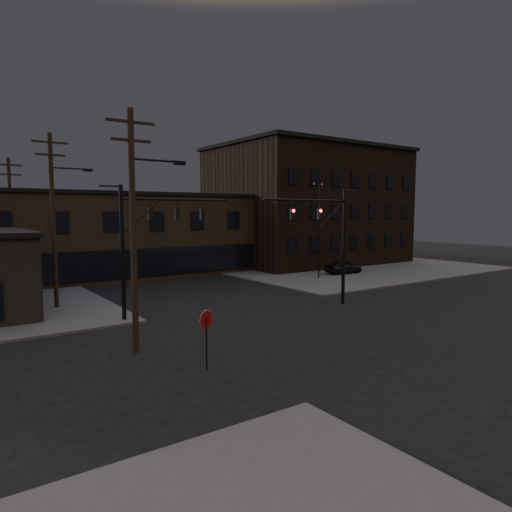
{
  "coord_description": "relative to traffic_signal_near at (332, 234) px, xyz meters",
  "views": [
    {
      "loc": [
        -16.74,
        -18.0,
        6.45
      ],
      "look_at": [
        0.68,
        6.89,
        3.5
      ],
      "focal_mm": 32.0,
      "sensor_mm": 36.0,
      "label": 1
    }
  ],
  "objects": [
    {
      "name": "utility_pole_far",
      "position": [
        -16.86,
        21.5,
        0.85
      ],
      "size": [
        2.2,
        0.28,
        11.0
      ],
      "color": "black",
      "rests_on": "ground"
    },
    {
      "name": "traffic_signal_near",
      "position": [
        0.0,
        0.0,
        0.0
      ],
      "size": [
        7.12,
        0.24,
        8.0
      ],
      "color": "black",
      "rests_on": "ground"
    },
    {
      "name": "building_row",
      "position": [
        -5.36,
        23.5,
        -0.93
      ],
      "size": [
        40.0,
        12.0,
        8.0
      ],
      "primitive_type": "cube",
      "color": "#4B3C28",
      "rests_on": "ground"
    },
    {
      "name": "lot_light_a",
      "position": [
        7.64,
        9.5,
        0.58
      ],
      "size": [
        1.5,
        0.28,
        9.14
      ],
      "color": "black",
      "rests_on": "ground"
    },
    {
      "name": "building_right",
      "position": [
        16.64,
        21.5,
        2.07
      ],
      "size": [
        22.0,
        16.0,
        14.0
      ],
      "primitive_type": "cube",
      "color": "black",
      "rests_on": "ground"
    },
    {
      "name": "stop_sign",
      "position": [
        -13.36,
        -6.49,
        -3.09
      ],
      "size": [
        0.72,
        0.33,
        2.48
      ],
      "color": "black",
      "rests_on": "ground"
    },
    {
      "name": "lot_light_b",
      "position": [
        13.64,
        14.5,
        0.58
      ],
      "size": [
        1.5,
        0.28,
        9.14
      ],
      "color": "black",
      "rests_on": "ground"
    },
    {
      "name": "utility_pole_mid",
      "position": [
        -15.79,
        9.5,
        1.19
      ],
      "size": [
        3.7,
        0.28,
        11.5
      ],
      "color": "black",
      "rests_on": "ground"
    },
    {
      "name": "parked_car_lot_a",
      "position": [
        11.87,
        10.37,
        -4.09
      ],
      "size": [
        4.16,
        1.85,
        1.39
      ],
      "primitive_type": "imported",
      "rotation": [
        0.0,
        0.0,
        1.52
      ],
      "color": "black",
      "rests_on": "sidewalk_ne"
    },
    {
      "name": "car_crossing",
      "position": [
        -8.01,
        20.06,
        -4.16
      ],
      "size": [
        1.85,
        4.73,
        1.53
      ],
      "primitive_type": "imported",
      "rotation": [
        0.0,
        0.0,
        -0.05
      ],
      "color": "black",
      "rests_on": "ground"
    },
    {
      "name": "sidewalk_ne",
      "position": [
        16.64,
        17.5,
        -4.86
      ],
      "size": [
        30.0,
        30.0,
        0.15
      ],
      "primitive_type": "cube",
      "color": "#474744",
      "rests_on": "ground"
    },
    {
      "name": "traffic_signal_far",
      "position": [
        -12.07,
        3.5,
        0.08
      ],
      "size": [
        7.12,
        0.24,
        8.0
      ],
      "color": "black",
      "rests_on": "ground"
    },
    {
      "name": "utility_pole_near",
      "position": [
        -14.79,
        -2.5,
        0.94
      ],
      "size": [
        3.7,
        0.28,
        11.0
      ],
      "color": "black",
      "rests_on": "ground"
    },
    {
      "name": "ground",
      "position": [
        -5.36,
        -4.5,
        -4.93
      ],
      "size": [
        140.0,
        140.0,
        0.0
      ],
      "primitive_type": "plane",
      "color": "black",
      "rests_on": "ground"
    },
    {
      "name": "parked_car_lot_b",
      "position": [
        7.63,
        19.81,
        -4.05
      ],
      "size": [
        5.42,
        3.56,
        1.46
      ],
      "primitive_type": "imported",
      "rotation": [
        0.0,
        0.0,
        1.9
      ],
      "color": "silver",
      "rests_on": "sidewalk_ne"
    }
  ]
}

